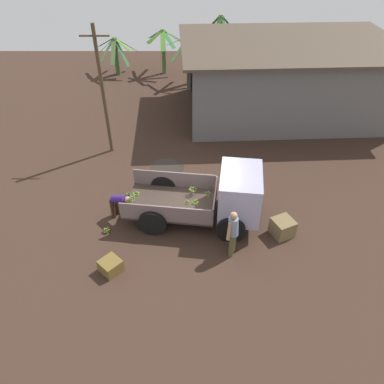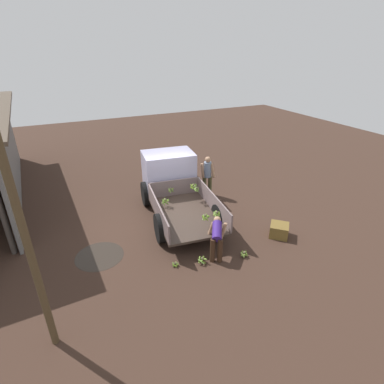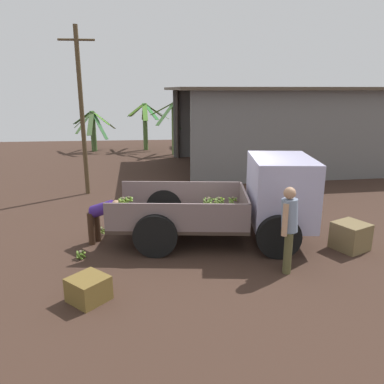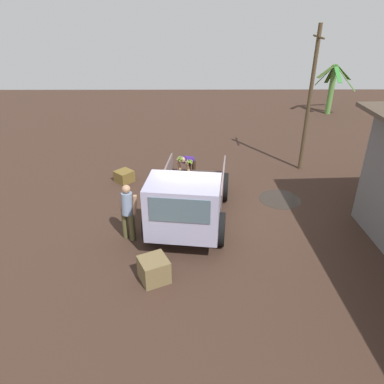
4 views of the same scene
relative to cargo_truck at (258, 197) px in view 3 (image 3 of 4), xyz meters
name	(u,v)px [view 3 (image 3 of 4)]	position (x,y,z in m)	size (l,w,h in m)	color
ground	(216,233)	(-0.89, 0.48, -1.05)	(36.00, 36.00, 0.00)	#3A271E
mud_patch_0	(163,202)	(-2.14, 3.23, -1.04)	(1.44, 1.44, 0.01)	#2C241E
cargo_truck	(258,197)	(0.00, 0.00, 0.00)	(4.79, 2.69, 1.99)	#3A2D25
warehouse_shed	(299,109)	(4.22, 8.63, 1.56)	(10.98, 7.46, 3.56)	slate
utility_pole	(82,110)	(-4.71, 4.57, 1.77)	(1.13, 0.14, 5.42)	#4B3A24
banana_palm_1	(93,129)	(-5.84, 13.80, 0.21)	(2.46, 2.74, 2.29)	#415F30
banana_palm_2	(204,119)	(0.73, 15.27, 0.65)	(1.99, 2.13, 3.23)	#51793E
banana_palm_4	(145,123)	(-2.88, 14.04, 0.50)	(2.41, 2.75, 2.70)	#486932
banana_palm_5	(174,127)	(-1.29, 12.24, 0.44)	(2.33, 2.14, 2.80)	#506F33
person_foreground_visitor	(289,225)	(0.16, -1.63, -0.10)	(0.45, 0.60, 1.71)	brown
person_worker_loading	(102,216)	(-3.61, 0.04, -0.34)	(0.86, 0.76, 1.12)	#382317
banana_bunch_on_ground_0	(81,254)	(-4.00, -0.69, -0.94)	(0.23, 0.23, 0.19)	brown
banana_bunch_on_ground_1	(113,222)	(-3.53, 1.34, -0.98)	(0.20, 0.20, 0.13)	#4E4633
banana_bunch_on_ground_2	(101,231)	(-3.75, 0.59, -0.92)	(0.29, 0.26, 0.22)	brown
wooden_crate_0	(88,289)	(-3.56, -2.36, -0.83)	(0.58, 0.58, 0.42)	brown
wooden_crate_1	(350,236)	(1.95, -0.77, -0.74)	(0.66, 0.66, 0.61)	brown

